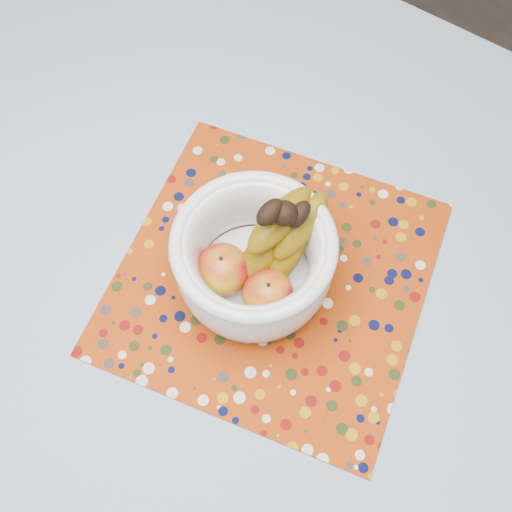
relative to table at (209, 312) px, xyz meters
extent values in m
plane|color=#2D2826|center=(0.00, 0.00, -0.67)|extent=(4.00, 4.00, 0.00)
cube|color=brown|center=(0.00, 0.00, 0.06)|extent=(1.20, 1.20, 0.04)
cylinder|color=brown|center=(-0.53, 0.53, -0.32)|extent=(0.06, 0.06, 0.71)
cylinder|color=brown|center=(0.56, 0.12, -0.44)|extent=(0.04, 0.04, 0.46)
cube|color=slate|center=(0.00, 0.00, 0.08)|extent=(1.32, 1.32, 0.01)
cube|color=#973208|center=(0.07, 0.07, 0.09)|extent=(0.50, 0.50, 0.00)
cylinder|color=white|center=(0.05, 0.05, 0.10)|extent=(0.11, 0.11, 0.01)
cylinder|color=white|center=(0.05, 0.05, 0.11)|extent=(0.15, 0.15, 0.01)
torus|color=white|center=(0.05, 0.05, 0.21)|extent=(0.21, 0.21, 0.02)
ellipsoid|color=maroon|center=(0.02, 0.02, 0.15)|extent=(0.07, 0.07, 0.07)
ellipsoid|color=maroon|center=(0.09, 0.03, 0.14)|extent=(0.07, 0.07, 0.06)
sphere|color=black|center=(0.07, 0.09, 0.24)|extent=(0.03, 0.03, 0.03)
camera|label=1|loc=(0.24, -0.22, 0.87)|focal=42.00mm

